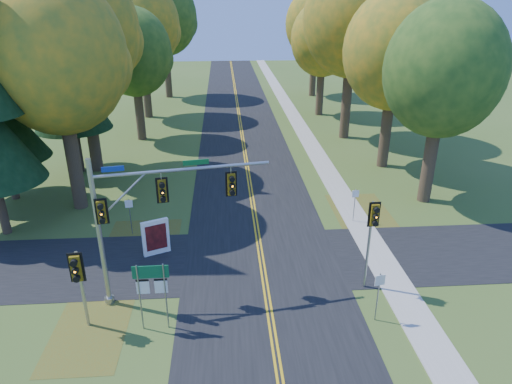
{
  "coord_description": "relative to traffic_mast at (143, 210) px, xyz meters",
  "views": [
    {
      "loc": [
        -1.75,
        -18.36,
        12.72
      ],
      "look_at": [
        -0.17,
        3.52,
        3.2
      ],
      "focal_mm": 32.0,
      "sensor_mm": 36.0,
      "label": 1
    }
  ],
  "objects": [
    {
      "name": "tree_e_a",
      "position": [
        16.83,
        9.61,
        4.13
      ],
      "size": [
        7.2,
        7.2,
        12.73
      ],
      "color": "#38281C",
      "rests_on": "ground"
    },
    {
      "name": "traffic_mast",
      "position": [
        0.0,
        0.0,
        0.0
      ],
      "size": [
        7.45,
        1.72,
        6.84
      ],
      "rotation": [
        0.0,
        0.0,
        0.17
      ],
      "color": "#95999D",
      "rests_on": "ground"
    },
    {
      "name": "centerline_right",
      "position": [
        5.36,
        0.84,
        -4.37
      ],
      "size": [
        0.1,
        160.0,
        0.01
      ],
      "primitive_type": "cube",
      "color": "gold",
      "rests_on": "road_main"
    },
    {
      "name": "tree_w_d",
      "position": [
        -4.87,
        34.02,
        5.38
      ],
      "size": [
        8.2,
        8.2,
        14.56
      ],
      "color": "#38281C",
      "rests_on": "ground"
    },
    {
      "name": "tree_e_d",
      "position": [
        14.52,
        33.71,
        3.84
      ],
      "size": [
        7.0,
        7.0,
        12.32
      ],
      "color": "#38281C",
      "rests_on": "ground"
    },
    {
      "name": "tree_w_b",
      "position": [
        -6.46,
        17.12,
        5.97
      ],
      "size": [
        8.6,
        8.6,
        15.38
      ],
      "color": "#38281C",
      "rests_on": "ground"
    },
    {
      "name": "tree_e_b",
      "position": [
        16.23,
        16.41,
        4.5
      ],
      "size": [
        7.6,
        7.6,
        13.33
      ],
      "color": "#38281C",
      "rests_on": "ground"
    },
    {
      "name": "road_main",
      "position": [
        5.26,
        0.84,
        -4.39
      ],
      "size": [
        8.0,
        160.0,
        0.02
      ],
      "primitive_type": "cube",
      "color": "black",
      "rests_on": "ground"
    },
    {
      "name": "ped_signal_pole",
      "position": [
        -2.37,
        -1.97,
        -1.69
      ],
      "size": [
        0.58,
        0.66,
        3.63
      ],
      "rotation": [
        0.0,
        0.0,
        0.08
      ],
      "color": "#9B9DA4",
      "rests_on": "ground"
    },
    {
      "name": "tree_e_c",
      "position": [
        15.14,
        24.53,
        6.26
      ],
      "size": [
        8.8,
        8.8,
        15.79
      ],
      "color": "#38281C",
      "rests_on": "ground"
    },
    {
      "name": "leaf_patch_w_far",
      "position": [
        -2.24,
        -2.16,
        -4.39
      ],
      "size": [
        3.0,
        5.0,
        0.0
      ],
      "primitive_type": "cube",
      "color": "brown",
      "rests_on": "ground"
    },
    {
      "name": "tree_w_a",
      "position": [
        -5.87,
        10.22,
        5.09
      ],
      "size": [
        8.0,
        8.0,
        14.15
      ],
      "color": "#38281C",
      "rests_on": "ground"
    },
    {
      "name": "tree_w_e",
      "position": [
        -3.66,
        44.92,
        5.68
      ],
      "size": [
        8.4,
        8.4,
        14.97
      ],
      "color": "#38281C",
      "rests_on": "ground"
    },
    {
      "name": "leaf_patch_w_near",
      "position": [
        -1.24,
        4.84,
        -4.39
      ],
      "size": [
        4.0,
        6.0,
        0.0
      ],
      "primitive_type": "cube",
      "color": "brown",
      "rests_on": "ground"
    },
    {
      "name": "tree_w_c",
      "position": [
        -4.28,
        25.3,
        3.55
      ],
      "size": [
        6.8,
        6.8,
        11.91
      ],
      "color": "#38281C",
      "rests_on": "ground"
    },
    {
      "name": "tree_e_e",
      "position": [
        15.73,
        44.41,
        4.79
      ],
      "size": [
        7.8,
        7.8,
        13.74
      ],
      "color": "#38281C",
      "rests_on": "ground"
    },
    {
      "name": "road_cross",
      "position": [
        5.26,
        2.84,
        -4.39
      ],
      "size": [
        60.0,
        6.0,
        0.02
      ],
      "primitive_type": "cube",
      "color": "black",
      "rests_on": "ground"
    },
    {
      "name": "sidewalk_east",
      "position": [
        11.46,
        0.84,
        -4.37
      ],
      "size": [
        1.6,
        160.0,
        0.06
      ],
      "primitive_type": "cube",
      "color": "#9E998E",
      "rests_on": "ground"
    },
    {
      "name": "reg_sign_e_south",
      "position": [
        9.68,
        -2.31,
        -2.8
      ],
      "size": [
        0.44,
        0.11,
        2.34
      ],
      "rotation": [
        0.0,
        0.0,
        0.18
      ],
      "color": "gray",
      "rests_on": "ground"
    },
    {
      "name": "centerline_left",
      "position": [
        5.16,
        0.84,
        -4.37
      ],
      "size": [
        0.1,
        160.0,
        0.01
      ],
      "primitive_type": "cube",
      "color": "gold",
      "rests_on": "road_main"
    },
    {
      "name": "reg_sign_w",
      "position": [
        -1.97,
        6.18,
        -2.89
      ],
      "size": [
        0.42,
        0.08,
        2.21
      ],
      "rotation": [
        0.0,
        0.0,
        0.1
      ],
      "color": "gray",
      "rests_on": "ground"
    },
    {
      "name": "ground",
      "position": [
        5.26,
        0.84,
        -4.4
      ],
      "size": [
        160.0,
        160.0,
        0.0
      ],
      "primitive_type": "plane",
      "color": "#3B571E",
      "rests_on": "ground"
    },
    {
      "name": "info_kiosk",
      "position": [
        -0.24,
        3.83,
        -3.41
      ],
      "size": [
        1.39,
        0.76,
        1.98
      ],
      "rotation": [
        0.0,
        0.0,
        0.42
      ],
      "color": "white",
      "rests_on": "ground"
    },
    {
      "name": "pine_c",
      "position": [
        -7.74,
        16.84,
        5.29
      ],
      "size": [
        5.6,
        5.6,
        20.56
      ],
      "color": "#38281C",
      "rests_on": "ground"
    },
    {
      "name": "east_signal_pole",
      "position": [
        9.92,
        -0.1,
        -0.97
      ],
      "size": [
        0.52,
        0.6,
        4.53
      ],
      "rotation": [
        0.0,
        0.0,
        0.05
      ],
      "color": "gray",
      "rests_on": "ground"
    },
    {
      "name": "route_sign_cluster",
      "position": [
        0.46,
        -2.12,
        -2.23
      ],
      "size": [
        1.43,
        0.09,
        3.07
      ],
      "rotation": [
        0.0,
        0.0,
        0.01
      ],
      "color": "gray",
      "rests_on": "ground"
    },
    {
      "name": "leaf_patch_e",
      "position": [
        12.06,
        6.84,
        -4.39
      ],
      "size": [
        3.5,
        8.0,
        0.0
      ],
      "primitive_type": "cube",
      "color": "brown",
      "rests_on": "ground"
    },
    {
      "name": "reg_sign_e_north",
      "position": [
        11.19,
        6.75,
        -2.92
      ],
      "size": [
        0.41,
        0.07,
        2.16
      ],
      "rotation": [
        0.0,
        0.0,
        0.04
      ],
      "color": "gray",
      "rests_on": "ground"
    }
  ]
}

